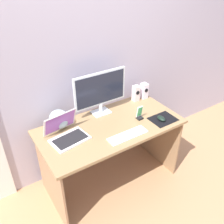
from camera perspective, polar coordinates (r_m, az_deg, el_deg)
ground_plane at (r=2.80m, az=-0.33°, el=-15.20°), size 8.00×8.00×0.00m
wall_back at (r=2.40m, az=-6.00°, el=12.25°), size 6.00×0.04×2.50m
desk at (r=2.41m, az=-0.38°, el=-6.06°), size 1.36×0.68×0.72m
monitor at (r=2.39m, az=-2.69°, el=4.85°), size 0.56×0.14×0.44m
speaker_right at (r=2.76m, az=7.42°, el=4.88°), size 0.07×0.08×0.17m
speaker_near_monitor at (r=2.69m, az=5.53°, el=4.32°), size 0.07×0.07×0.18m
laptop at (r=2.18m, az=-10.43°, el=-4.92°), size 0.35×0.33×0.21m
fishbowl at (r=2.30m, az=-12.16°, el=-1.66°), size 0.18×0.18×0.18m
keyboard_external at (r=2.20m, az=3.67°, el=-5.38°), size 0.38×0.11×0.01m
mousepad at (r=2.46m, az=11.68°, el=-1.61°), size 0.25×0.20×0.00m
mouse at (r=2.43m, az=11.31°, el=-1.45°), size 0.07×0.10×0.04m
phone_in_dock at (r=2.40m, az=6.37°, el=-0.57°), size 0.06×0.05×0.14m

